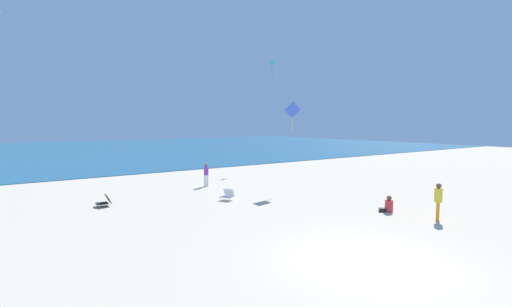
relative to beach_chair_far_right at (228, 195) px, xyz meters
The scene contains 9 objects.
ground_plane 1.11m from the beach_chair_far_right, 144.99° to the left, with size 120.00×120.00×0.00m, color beige.
ocean_water 41.96m from the beach_chair_far_right, 91.21° to the left, with size 120.00×60.00×0.05m, color #236084.
beach_chair_far_right is the anchor object (origin of this frame).
beach_chair_mid_beach 5.88m from the beach_chair_far_right, 158.39° to the left, with size 0.67×0.60×0.56m.
person_0 4.37m from the beach_chair_far_right, 77.51° to the left, with size 0.41×0.41×1.44m.
person_1 9.61m from the beach_chair_far_right, 58.35° to the right, with size 0.41×0.41×1.52m.
person_2 7.71m from the beach_chair_far_right, 53.48° to the right, with size 0.63×0.64×0.74m.
kite_blue 6.61m from the beach_chair_far_right, ahead, with size 1.00×0.40×1.72m.
kite_teal 17.52m from the beach_chair_far_right, 43.88° to the left, with size 0.57×0.19×1.39m.
Camera 1 is at (-8.15, -6.08, 3.90)m, focal length 24.82 mm.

